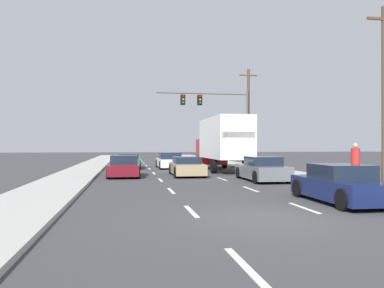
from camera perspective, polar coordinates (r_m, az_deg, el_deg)
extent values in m
plane|color=#3D3D3F|center=(34.65, -3.83, -3.27)|extent=(140.00, 140.00, 0.00)
cube|color=#B2AFA8|center=(31.15, 9.25, -3.49)|extent=(2.62, 80.00, 0.14)
cube|color=#B2AFA8|center=(29.63, -15.57, -3.65)|extent=(2.62, 80.00, 0.14)
cube|color=silver|center=(6.33, 7.73, -17.29)|extent=(0.14, 2.00, 0.01)
cube|color=silver|center=(11.09, -0.12, -9.86)|extent=(0.14, 2.00, 0.01)
cube|color=silver|center=(15.99, -3.11, -6.88)|extent=(0.14, 2.00, 0.01)
cube|color=silver|center=(20.94, -4.67, -5.29)|extent=(0.14, 2.00, 0.01)
cube|color=silver|center=(25.91, -5.63, -4.31)|extent=(0.14, 2.00, 0.01)
cube|color=silver|center=(30.89, -6.28, -3.64)|extent=(0.14, 2.00, 0.01)
cube|color=silver|center=(35.87, -6.75, -3.16)|extent=(0.14, 2.00, 0.01)
cube|color=silver|center=(40.86, -7.11, -2.80)|extent=(0.14, 2.00, 0.01)
cube|color=silver|center=(45.85, -7.38, -2.51)|extent=(0.14, 2.00, 0.01)
cube|color=silver|center=(50.84, -7.61, -2.28)|extent=(0.14, 2.00, 0.01)
cube|color=silver|center=(55.84, -7.79, -2.09)|extent=(0.14, 2.00, 0.01)
cube|color=silver|center=(12.11, 16.15, -9.02)|extent=(0.14, 2.00, 0.01)
cube|color=silver|center=(16.72, 8.63, -6.58)|extent=(0.14, 2.00, 0.01)
cube|color=silver|center=(21.50, 4.43, -5.15)|extent=(0.14, 2.00, 0.01)
cube|color=silver|center=(26.36, 1.78, -4.24)|extent=(0.14, 2.00, 0.01)
cube|color=silver|center=(31.27, -0.04, -3.60)|extent=(0.14, 2.00, 0.01)
cube|color=silver|center=(36.20, -1.36, -3.13)|extent=(0.14, 2.00, 0.01)
cube|color=silver|center=(41.15, -2.37, -2.78)|extent=(0.14, 2.00, 0.01)
cube|color=silver|center=(46.11, -3.15, -2.50)|extent=(0.14, 2.00, 0.01)
cube|color=silver|center=(51.08, -3.79, -2.27)|extent=(0.14, 2.00, 0.01)
cube|color=silver|center=(56.05, -4.31, -2.09)|extent=(0.14, 2.00, 0.01)
cube|color=#196B38|center=(31.57, -9.38, -2.71)|extent=(1.76, 4.58, 0.67)
cube|color=#192333|center=(31.30, -9.38, -1.75)|extent=(1.54, 2.14, 0.40)
cylinder|color=black|center=(33.31, -10.80, -2.84)|extent=(0.22, 0.64, 0.64)
cylinder|color=black|center=(33.33, -8.01, -2.84)|extent=(0.22, 0.64, 0.64)
cylinder|color=black|center=(29.85, -10.91, -3.15)|extent=(0.22, 0.64, 0.64)
cylinder|color=black|center=(29.86, -7.79, -3.15)|extent=(0.22, 0.64, 0.64)
cube|color=maroon|center=(23.37, -9.95, -3.65)|extent=(1.87, 4.16, 0.62)
cube|color=#192333|center=(23.37, -9.95, -2.26)|extent=(1.60, 1.83, 0.51)
cylinder|color=black|center=(24.92, -11.72, -3.74)|extent=(0.24, 0.65, 0.64)
cylinder|color=black|center=(24.87, -7.95, -3.75)|extent=(0.24, 0.65, 0.64)
cylinder|color=black|center=(21.92, -12.23, -4.23)|extent=(0.24, 0.65, 0.64)
cylinder|color=black|center=(21.86, -7.93, -4.24)|extent=(0.24, 0.65, 0.64)
cube|color=white|center=(31.63, -3.32, -2.76)|extent=(1.88, 4.51, 0.61)
cube|color=#192333|center=(31.46, -3.29, -1.73)|extent=(1.65, 2.11, 0.52)
cylinder|color=black|center=(33.24, -5.15, -2.85)|extent=(0.22, 0.64, 0.64)
cylinder|color=black|center=(33.43, -2.17, -2.84)|extent=(0.22, 0.64, 0.64)
cylinder|color=black|center=(29.85, -4.61, -3.15)|extent=(0.22, 0.64, 0.64)
cylinder|color=black|center=(30.06, -1.30, -3.13)|extent=(0.22, 0.64, 0.64)
cube|color=tan|center=(23.68, -0.77, -3.62)|extent=(1.86, 4.38, 0.61)
cube|color=#192333|center=(23.73, -0.79, -2.38)|extent=(1.60, 2.09, 0.41)
cylinder|color=black|center=(25.21, -3.12, -3.70)|extent=(0.23, 0.64, 0.64)
cylinder|color=black|center=(25.41, 0.59, -3.67)|extent=(0.23, 0.64, 0.64)
cylinder|color=black|center=(21.99, -2.34, -4.22)|extent=(0.23, 0.64, 0.64)
cylinder|color=black|center=(22.22, 1.90, -4.18)|extent=(0.23, 0.64, 0.64)
cube|color=white|center=(27.35, 4.84, 0.87)|extent=(2.40, 7.21, 2.84)
cube|color=red|center=(23.90, 6.90, 1.36)|extent=(2.09, 0.06, 0.36)
cube|color=red|center=(31.84, 2.85, -1.16)|extent=(2.25, 2.03, 2.05)
cylinder|color=black|center=(31.65, 0.88, -2.70)|extent=(0.31, 0.96, 0.96)
cylinder|color=black|center=(32.11, 4.80, -2.66)|extent=(0.31, 0.96, 0.96)
cylinder|color=black|center=(25.73, 3.20, -3.27)|extent=(0.31, 0.96, 0.96)
cylinder|color=black|center=(26.30, 7.95, -3.21)|extent=(0.31, 0.96, 0.96)
cube|color=slate|center=(20.73, 10.28, -4.03)|extent=(1.85, 4.27, 0.67)
cube|color=#192333|center=(20.54, 10.43, -2.48)|extent=(1.59, 1.84, 0.46)
cylinder|color=black|center=(21.99, 6.92, -4.22)|extent=(0.23, 0.64, 0.64)
cylinder|color=black|center=(22.48, 10.98, -4.13)|extent=(0.23, 0.64, 0.64)
cylinder|color=black|center=(19.00, 9.45, -4.85)|extent=(0.23, 0.64, 0.64)
cylinder|color=black|center=(19.57, 14.06, -4.71)|extent=(0.23, 0.64, 0.64)
cube|color=#141E4C|center=(13.55, 21.17, -6.16)|extent=(1.79, 4.11, 0.63)
cube|color=#192333|center=(13.54, 21.09, -3.82)|extent=(1.55, 1.84, 0.47)
cylinder|color=black|center=(14.52, 15.41, -6.29)|extent=(0.23, 0.64, 0.64)
cylinder|color=black|center=(15.25, 20.97, -5.99)|extent=(0.23, 0.64, 0.64)
cylinder|color=black|center=(11.88, 21.42, -7.66)|extent=(0.23, 0.64, 0.64)
cylinder|color=#595B56|center=(38.22, 8.12, 2.50)|extent=(0.20, 0.20, 7.32)
cylinder|color=#595B56|center=(37.40, 1.58, 7.46)|extent=(8.87, 0.14, 0.14)
cube|color=black|center=(37.26, 1.13, 6.48)|extent=(0.40, 0.56, 0.95)
sphere|color=red|center=(37.00, 1.22, 7.00)|extent=(0.20, 0.20, 0.20)
sphere|color=orange|center=(36.96, 1.22, 6.54)|extent=(0.20, 0.20, 0.20)
sphere|color=green|center=(36.93, 1.22, 6.07)|extent=(0.20, 0.20, 0.20)
cube|color=black|center=(37.00, -1.36, 6.53)|extent=(0.40, 0.56, 0.95)
sphere|color=red|center=(36.73, -1.28, 7.05)|extent=(0.20, 0.20, 0.20)
sphere|color=orange|center=(36.69, -1.28, 6.59)|extent=(0.20, 0.20, 0.20)
sphere|color=green|center=(36.66, -1.28, 6.12)|extent=(0.20, 0.20, 0.20)
cube|color=brown|center=(21.65, 26.49, 16.15)|extent=(1.80, 0.12, 0.12)
cylinder|color=brown|center=(38.67, 8.31, 4.00)|extent=(0.28, 0.28, 9.38)
cube|color=brown|center=(39.18, 8.31, 9.97)|extent=(1.80, 0.12, 0.12)
cylinder|color=#3F3F42|center=(18.38, 22.95, -4.23)|extent=(0.32, 0.32, 0.85)
cylinder|color=red|center=(18.34, 22.94, -1.75)|extent=(0.38, 0.38, 0.74)
sphere|color=tan|center=(18.33, 22.94, -0.22)|extent=(0.23, 0.23, 0.23)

